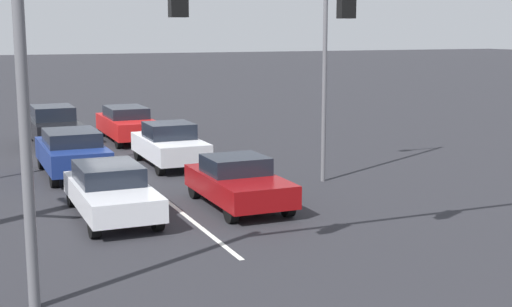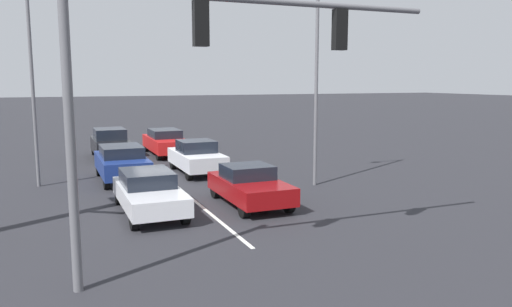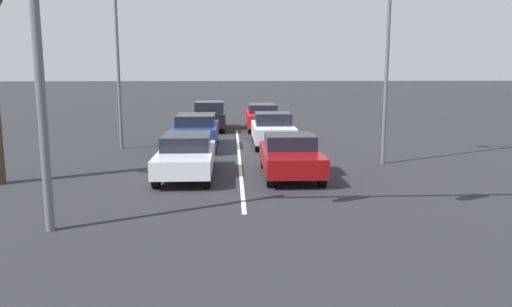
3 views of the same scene
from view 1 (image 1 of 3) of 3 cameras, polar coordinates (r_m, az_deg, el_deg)
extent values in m
plane|color=#28282D|center=(25.24, -10.33, -1.24)|extent=(240.00, 240.00, 0.00)
cube|color=silver|center=(22.94, -9.00, -2.30)|extent=(0.12, 16.81, 0.01)
cube|color=maroon|center=(19.48, -1.39, -2.56)|extent=(1.83, 4.03, 0.60)
cube|color=black|center=(19.59, -1.65, -0.89)|extent=(1.61, 1.53, 0.47)
cube|color=red|center=(21.48, -1.75, -0.97)|extent=(0.24, 0.06, 0.12)
cube|color=red|center=(21.05, -5.00, -1.23)|extent=(0.24, 0.06, 0.12)
cylinder|color=black|center=(18.55, 2.55, -4.15)|extent=(0.22, 0.61, 0.61)
cylinder|color=black|center=(17.95, -2.00, -4.63)|extent=(0.22, 0.61, 0.61)
cylinder|color=black|center=(21.15, -0.86, -2.39)|extent=(0.22, 0.61, 0.61)
cylinder|color=black|center=(20.62, -4.92, -2.74)|extent=(0.22, 0.61, 0.61)
cube|color=silver|center=(18.72, -11.49, -3.28)|extent=(1.77, 4.41, 0.57)
cube|color=black|center=(18.92, -11.74, -1.53)|extent=(1.56, 2.09, 0.48)
cube|color=red|center=(20.88, -11.04, -1.50)|extent=(0.24, 0.06, 0.12)
cube|color=red|center=(20.67, -14.41, -1.75)|extent=(0.24, 0.06, 0.12)
cylinder|color=black|center=(17.40, -7.90, -5.13)|extent=(0.22, 0.64, 0.64)
cylinder|color=black|center=(17.09, -12.83, -5.57)|extent=(0.22, 0.64, 0.64)
cylinder|color=black|center=(20.49, -10.32, -2.91)|extent=(0.22, 0.64, 0.64)
cylinder|color=black|center=(20.23, -14.51, -3.23)|extent=(0.22, 0.64, 0.64)
cube|color=navy|center=(24.40, -14.49, -0.09)|extent=(1.89, 4.39, 0.71)
cube|color=black|center=(24.27, -14.54, 1.26)|extent=(1.67, 2.19, 0.46)
cube|color=red|center=(26.57, -13.80, 1.13)|extent=(0.24, 0.06, 0.12)
cube|color=red|center=(26.40, -16.64, 0.94)|extent=(0.24, 0.06, 0.12)
cylinder|color=black|center=(23.05, -11.84, -1.46)|extent=(0.22, 0.70, 0.70)
cylinder|color=black|center=(22.80, -15.87, -1.75)|extent=(0.22, 0.70, 0.70)
cylinder|color=black|center=(26.13, -13.22, -0.18)|extent=(0.22, 0.70, 0.70)
cylinder|color=black|center=(25.91, -16.78, -0.42)|extent=(0.22, 0.70, 0.70)
cube|color=silver|center=(25.52, -6.92, 0.49)|extent=(1.81, 4.15, 0.67)
cube|color=black|center=(25.47, -6.97, 1.85)|extent=(1.59, 1.64, 0.54)
cube|color=red|center=(27.61, -6.85, 1.55)|extent=(0.24, 0.06, 0.12)
cube|color=red|center=(27.28, -9.40, 1.39)|extent=(0.24, 0.06, 0.12)
cylinder|color=black|center=(24.40, -4.17, -0.70)|extent=(0.22, 0.66, 0.66)
cylinder|color=black|center=(23.96, -7.68, -0.96)|extent=(0.22, 0.66, 0.66)
cylinder|color=black|center=(27.21, -6.22, 0.37)|extent=(0.22, 0.66, 0.66)
cylinder|color=black|center=(26.81, -9.39, 0.16)|extent=(0.22, 0.66, 0.66)
cube|color=red|center=(31.50, -10.27, 2.20)|extent=(1.82, 4.78, 0.71)
cube|color=black|center=(31.59, -10.37, 3.29)|extent=(1.60, 2.29, 0.46)
cube|color=red|center=(33.89, -10.12, 3.04)|extent=(0.24, 0.06, 0.12)
cube|color=red|center=(33.63, -12.23, 2.92)|extent=(0.24, 0.06, 0.12)
cylinder|color=black|center=(29.98, -8.02, 1.19)|extent=(0.22, 0.63, 0.63)
cylinder|color=black|center=(29.62, -10.93, 1.00)|extent=(0.22, 0.63, 0.63)
cylinder|color=black|center=(33.48, -9.65, 2.05)|extent=(0.22, 0.63, 0.63)
cylinder|color=black|center=(33.16, -12.27, 1.89)|extent=(0.22, 0.63, 0.63)
cube|color=black|center=(31.08, -15.83, 1.91)|extent=(1.85, 4.38, 0.75)
cube|color=black|center=(31.27, -15.95, 3.16)|extent=(1.63, 2.14, 0.56)
cube|color=red|center=(33.25, -15.22, 2.76)|extent=(0.24, 0.06, 0.12)
cube|color=red|center=(33.10, -17.44, 2.62)|extent=(0.24, 0.06, 0.12)
cylinder|color=black|center=(29.65, -13.86, 0.90)|extent=(0.22, 0.63, 0.63)
cylinder|color=black|center=(29.45, -16.92, 0.69)|extent=(0.22, 0.63, 0.63)
cylinder|color=black|center=(32.83, -14.79, 1.71)|extent=(0.22, 0.63, 0.63)
cylinder|color=black|center=(32.65, -17.55, 1.53)|extent=(0.22, 0.63, 0.63)
cylinder|color=slate|center=(12.52, -18.03, 2.28)|extent=(0.20, 0.20, 6.50)
sphere|color=#0A3814|center=(14.46, 6.92, 11.42)|extent=(0.20, 0.20, 0.20)
sphere|color=#0A3814|center=(13.10, -6.45, 11.59)|extent=(0.20, 0.20, 0.20)
cylinder|color=slate|center=(22.47, 5.56, 9.41)|extent=(0.14, 0.14, 9.27)
camera|label=2|loc=(2.13, -3.25, -3.84)|focal=35.00mm
camera|label=3|loc=(5.48, 48.20, -6.87)|focal=35.00mm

